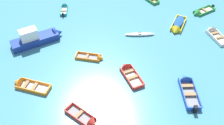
{
  "coord_description": "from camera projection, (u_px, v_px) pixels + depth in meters",
  "views": [
    {
      "loc": [
        -4.01,
        -0.97,
        19.44
      ],
      "look_at": [
        0.0,
        18.93,
        0.15
      ],
      "focal_mm": 40.16,
      "sensor_mm": 36.0,
      "label": 1
    }
  ],
  "objects": [
    {
      "name": "kayak_white_far_left",
      "position": [
        140.0,
        34.0,
        31.76
      ],
      "size": [
        3.82,
        1.2,
        0.36
      ],
      "color": "white",
      "rests_on": "ground_plane"
    },
    {
      "name": "rowboat_red_cluster_outer",
      "position": [
        128.0,
        71.0,
        27.03
      ],
      "size": [
        2.04,
        3.89,
        1.23
      ],
      "color": "beige",
      "rests_on": "ground_plane"
    },
    {
      "name": "rowboat_yellow_far_back",
      "position": [
        177.0,
        26.0,
        32.78
      ],
      "size": [
        3.42,
        4.05,
        1.25
      ],
      "color": "gray",
      "rests_on": "ground_plane"
    },
    {
      "name": "motor_launch_deep_blue_outer_left",
      "position": [
        38.0,
        37.0,
        30.42
      ],
      "size": [
        6.51,
        3.49,
        2.41
      ],
      "color": "navy",
      "rests_on": "ground_plane"
    },
    {
      "name": "rowboat_green_back_row_center",
      "position": [
        199.0,
        13.0,
        35.42
      ],
      "size": [
        3.97,
        2.41,
        1.12
      ],
      "color": "beige",
      "rests_on": "ground_plane"
    },
    {
      "name": "rowboat_red_near_camera",
      "position": [
        88.0,
        120.0,
        22.49
      ],
      "size": [
        3.06,
        3.29,
        1.04
      ],
      "color": "gray",
      "rests_on": "ground_plane"
    },
    {
      "name": "rowboat_blue_back_row_left",
      "position": [
        187.0,
        86.0,
        25.37
      ],
      "size": [
        2.08,
        4.68,
        1.29
      ],
      "color": "gray",
      "rests_on": "ground_plane"
    },
    {
      "name": "rowboat_orange_foreground_center",
      "position": [
        24.0,
        84.0,
        25.61
      ],
      "size": [
        4.07,
        2.94,
        1.19
      ],
      "color": "beige",
      "rests_on": "ground_plane"
    },
    {
      "name": "rowboat_orange_distant_center",
      "position": [
        95.0,
        58.0,
        28.56
      ],
      "size": [
        3.39,
        2.18,
        0.97
      ],
      "color": "gray",
      "rests_on": "ground_plane"
    },
    {
      "name": "rowboat_white_back_row_right",
      "position": [
        213.0,
        33.0,
        31.99
      ],
      "size": [
        1.73,
        3.78,
        1.23
      ],
      "color": "beige",
      "rests_on": "ground_plane"
    },
    {
      "name": "rowboat_turquoise_midfield_left",
      "position": [
        64.0,
        8.0,
        36.34
      ],
      "size": [
        1.31,
        3.21,
        0.83
      ],
      "color": "beige",
      "rests_on": "ground_plane"
    }
  ]
}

